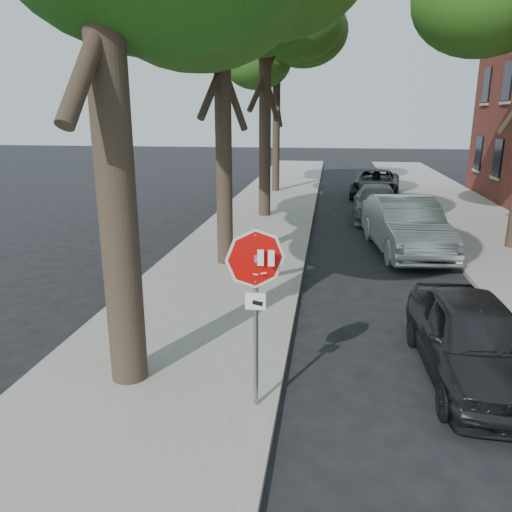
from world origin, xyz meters
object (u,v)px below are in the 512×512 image
at_px(stop_sign, 256,285).
at_px(car_b, 406,226).
at_px(car_a, 473,339).
at_px(tree_far, 277,53).
at_px(car_d, 376,183).
at_px(car_c, 377,203).
at_px(tree_mid_b, 265,8).

xyz_separation_m(stop_sign, car_b, (3.30, 9.32, -1.11)).
relative_size(car_a, car_b, 0.78).
xyz_separation_m(tree_far, car_d, (5.32, -0.81, -6.51)).
xyz_separation_m(stop_sign, tree_far, (-2.02, 21.14, 5.26)).
bearing_deg(car_d, car_b, -82.43).
height_order(tree_far, car_d, tree_far).
height_order(stop_sign, car_a, stop_sign).
distance_m(tree_far, car_c, 10.55).
relative_size(tree_mid_b, car_c, 2.26).
distance_m(tree_mid_b, car_a, 15.43).
distance_m(stop_sign, car_b, 9.95).
bearing_deg(tree_far, car_d, -8.63).
height_order(tree_far, car_a, tree_far).
height_order(stop_sign, car_b, stop_sign).
bearing_deg(car_b, car_d, 82.66).
distance_m(stop_sign, tree_far, 21.88).
distance_m(tree_mid_b, car_b, 9.99).
bearing_deg(car_a, car_b, 87.99).
relative_size(stop_sign, tree_mid_b, 0.25).
xyz_separation_m(tree_mid_b, tree_far, (-0.30, 6.99, -0.78)).
bearing_deg(tree_far, car_b, -65.75).
relative_size(tree_far, car_c, 2.04).
xyz_separation_m(tree_mid_b, car_b, (5.02, -4.83, -7.16)).
bearing_deg(car_d, car_a, -82.43).
bearing_deg(car_a, tree_mid_b, 109.69).
bearing_deg(car_b, stop_sign, -116.84).
height_order(stop_sign, car_c, stop_sign).
bearing_deg(car_b, tree_mid_b, 128.81).
height_order(tree_mid_b, car_d, tree_mid_b).
bearing_deg(tree_far, car_c, -53.75).
xyz_separation_m(tree_mid_b, car_d, (5.02, 6.18, -7.30)).
relative_size(car_b, car_c, 1.11).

